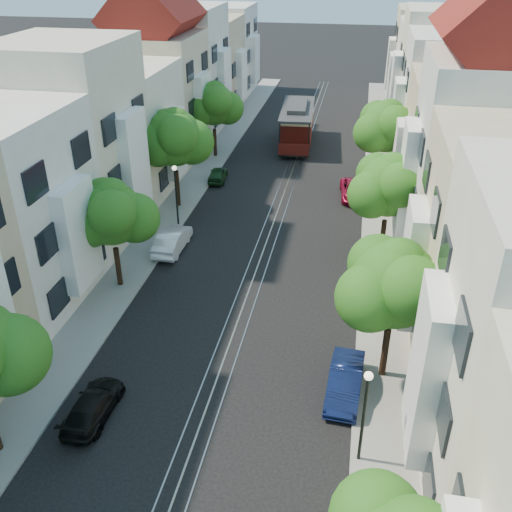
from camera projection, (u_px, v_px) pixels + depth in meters
The scene contains 23 objects.
ground at pixel (282, 197), 42.95m from camera, with size 200.00×200.00×0.00m, color black.
sidewalk_east at pixel (380, 204), 41.77m from camera, with size 2.50×80.00×0.12m, color gray.
sidewalk_west at pixel (190, 190), 44.07m from camera, with size 2.50×80.00×0.12m, color gray.
rail_left at pixel (275, 197), 43.03m from camera, with size 0.06×80.00×0.02m, color gray.
rail_slot at pixel (282, 197), 42.95m from camera, with size 0.06×80.00×0.02m, color gray.
rail_right at pixel (290, 198), 42.86m from camera, with size 0.06×80.00×0.02m, color gray.
lane_line at pixel (282, 197), 42.95m from camera, with size 0.08×80.00×0.01m, color tan.
townhouses_east at pixel (458, 140), 38.46m from camera, with size 7.75×72.00×12.00m.
townhouses_west at pixel (126, 123), 42.28m from camera, with size 7.75×72.00×11.76m.
tree_e_b at pixel (396, 286), 23.16m from camera, with size 4.93×4.08×6.68m.
tree_e_c at pixel (390, 188), 32.67m from camera, with size 4.84×3.99×6.52m.
tree_e_d at pixel (387, 128), 41.97m from camera, with size 5.01×4.16×6.85m.
tree_w_b at pixel (112, 215), 29.90m from camera, with size 4.72×3.87×6.27m.
tree_w_c at pixel (175, 139), 39.01m from camera, with size 5.13×4.28×7.09m.
tree_w_d at pixel (214, 105), 48.68m from camera, with size 4.84×3.99×6.52m.
lamp_east at pixel (365, 404), 19.97m from camera, with size 0.32×0.32×4.16m.
lamp_west at pixel (176, 186), 37.41m from camera, with size 0.32×0.32×4.16m.
cable_car at pixel (297, 123), 52.90m from camera, with size 3.42×9.34×3.53m.
parked_car_e_mid at pixel (345, 381), 24.21m from camera, with size 1.38×3.94×1.30m, color #0C163D.
parked_car_e_far at pixel (354, 190), 42.62m from camera, with size 1.99×4.31×1.20m, color maroon.
parked_car_w_near at pixel (93, 405), 23.11m from camera, with size 1.52×3.75×1.09m, color black.
parked_car_w_mid at pixel (172, 240), 35.44m from camera, with size 1.43×4.10×1.35m, color white.
parked_car_w_far at pixel (218, 174), 45.64m from camera, with size 1.30×3.24×1.10m, color #16381A.
Camera 1 is at (5.24, -11.33, 17.13)m, focal length 40.00 mm.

